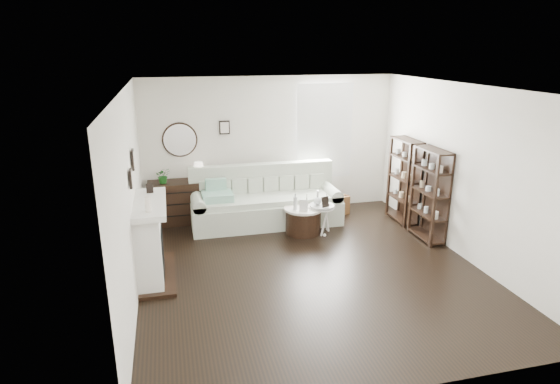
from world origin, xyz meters
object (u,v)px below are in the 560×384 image
object	(u,v)px
pedestal_table	(322,207)
drum_table	(303,220)
dresser	(182,202)
sofa	(265,204)

from	to	relation	value
pedestal_table	drum_table	bearing A→B (deg)	162.34
drum_table	pedestal_table	world-z (taller)	pedestal_table
dresser	pedestal_table	size ratio (longest dim) A/B	2.25
sofa	dresser	distance (m)	1.59
sofa	pedestal_table	xyz separation A→B (m)	(0.87, -0.79, 0.13)
sofa	drum_table	bearing A→B (deg)	-50.98
dresser	pedestal_table	bearing A→B (deg)	-25.87
sofa	drum_table	xyz separation A→B (m)	(0.56, -0.69, -0.12)
dresser	drum_table	bearing A→B (deg)	-27.02
dresser	drum_table	xyz separation A→B (m)	(2.10, -1.07, -0.16)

